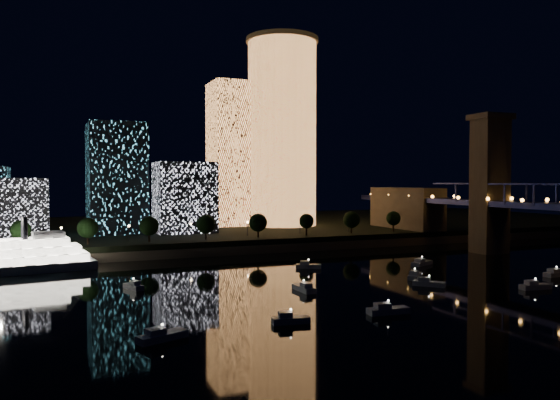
{
  "coord_description": "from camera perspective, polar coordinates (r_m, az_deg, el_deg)",
  "views": [
    {
      "loc": [
        -80.98,
        -101.85,
        26.0
      ],
      "look_at": [
        -15.0,
        55.0,
        20.06
      ],
      "focal_mm": 35.0,
      "sensor_mm": 36.0,
      "label": 1
    }
  ],
  "objects": [
    {
      "name": "seawall",
      "position": [
        202.39,
        0.95,
        -4.95
      ],
      "size": [
        420.0,
        6.0,
        3.0
      ],
      "primitive_type": "cube",
      "color": "#6B5E4C",
      "rests_on": "ground"
    },
    {
      "name": "street_lamps",
      "position": [
        202.12,
        -9.3,
        -2.85
      ],
      "size": [
        132.7,
        0.7,
        5.65
      ],
      "color": "black",
      "rests_on": "far_bank"
    },
    {
      "name": "tower_cylindrical",
      "position": [
        259.29,
        0.23,
        7.1
      ],
      "size": [
        34.0,
        34.0,
        87.88
      ],
      "color": "#FF9F51",
      "rests_on": "far_bank"
    },
    {
      "name": "tower_rectangular",
      "position": [
        260.58,
        -4.91,
        4.78
      ],
      "size": [
        21.17,
        21.17,
        67.37
      ],
      "primitive_type": "cube",
      "color": "#FF9F51",
      "rests_on": "far_bank"
    },
    {
      "name": "far_bank",
      "position": [
        275.09,
        -5.62,
        -2.91
      ],
      "size": [
        420.0,
        160.0,
        5.0
      ],
      "primitive_type": "cube",
      "color": "black",
      "rests_on": "ground"
    },
    {
      "name": "esplanade_trees",
      "position": [
        197.35,
        -7.59,
        -2.53
      ],
      "size": [
        165.8,
        6.86,
        8.93
      ],
      "color": "black",
      "rests_on": "far_bank"
    },
    {
      "name": "ground",
      "position": [
        132.69,
        15.58,
        -9.37
      ],
      "size": [
        520.0,
        520.0,
        0.0
      ],
      "primitive_type": "plane",
      "color": "black",
      "rests_on": "ground"
    },
    {
      "name": "motorboats",
      "position": [
        133.5,
        12.01,
        -8.92
      ],
      "size": [
        119.03,
        75.21,
        2.78
      ],
      "color": "silver",
      "rests_on": "ground"
    },
    {
      "name": "midrise_blocks",
      "position": [
        226.82,
        -18.68,
        0.93
      ],
      "size": [
        95.21,
        37.78,
        44.21
      ],
      "color": "white",
      "rests_on": "far_bank"
    }
  ]
}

